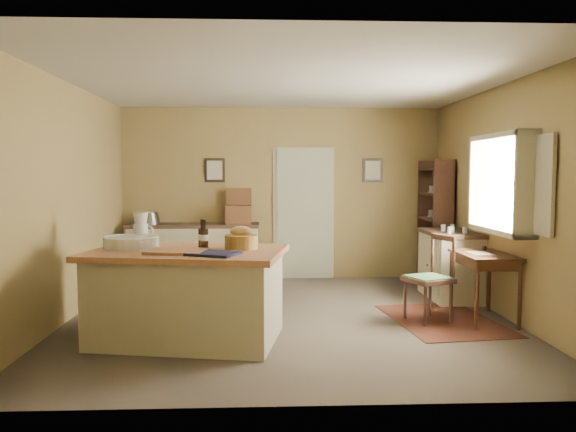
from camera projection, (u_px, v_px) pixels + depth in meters
name	position (u px, v px, depth m)	size (l,w,h in m)	color
ground	(289.00, 317.00, 6.50)	(5.00, 5.00, 0.00)	brown
wall_back	(282.00, 194.00, 8.89)	(5.00, 0.10, 2.70)	olive
wall_front	(305.00, 218.00, 3.91)	(5.00, 0.10, 2.70)	olive
wall_left	(66.00, 202.00, 6.29)	(0.10, 5.00, 2.70)	olive
wall_right	(503.00, 201.00, 6.51)	(0.10, 5.00, 2.70)	olive
ceiling	(289.00, 81.00, 6.30)	(5.00, 5.00, 0.00)	silver
door	(304.00, 212.00, 8.90)	(0.97, 0.06, 2.11)	beige
framed_prints	(294.00, 170.00, 8.85)	(2.82, 0.02, 0.38)	black
window	(505.00, 184.00, 6.29)	(0.25, 1.99, 1.12)	#C2BB99
work_island	(187.00, 292.00, 5.59)	(2.07, 1.54, 1.20)	#C2BB99
sideboard	(195.00, 251.00, 8.60)	(1.98, 0.56, 1.18)	#C2BB99
rug	(444.00, 320.00, 6.35)	(1.10, 1.60, 0.01)	#411B0F
writing_desk	(484.00, 262.00, 6.33)	(0.54, 0.89, 0.82)	#361D10
desk_chair	(428.00, 280.00, 6.29)	(0.44, 0.44, 0.95)	#321D15
right_cabinet	(450.00, 264.00, 7.48)	(0.60, 1.08, 0.99)	#C2BB99
shelving_unit	(438.00, 222.00, 8.48)	(0.32, 0.84, 1.87)	#321D15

